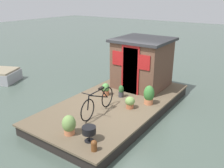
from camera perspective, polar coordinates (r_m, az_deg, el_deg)
The scene contains 11 objects.
ground_plane at distance 8.58m, azimuth 0.77°, elevation -6.37°, with size 60.00×60.00×0.00m, color #47564C.
houseboat_deck at distance 8.50m, azimuth 0.77°, elevation -5.24°, with size 5.94×3.03×0.38m.
houseboat_cabin at distance 9.60m, azimuth 7.05°, elevation 4.94°, with size 2.00×2.04×1.90m.
bicycle at distance 7.48m, azimuth -3.27°, elevation -4.22°, with size 1.76×0.50×0.80m.
potted_plant_lavender at distance 8.20m, azimuth 8.60°, elevation -2.55°, with size 0.35×0.35×0.65m.
potted_plant_ivy at distance 8.85m, azimuth -1.49°, elevation -1.20°, with size 0.28×0.28×0.46m.
potted_plant_sage at distance 6.53m, azimuth -10.00°, elevation -9.36°, with size 0.36×0.36×0.54m.
potted_plant_rosemary at distance 7.88m, azimuth 4.21°, elevation -4.25°, with size 0.32×0.32×0.39m.
potted_plant_fern at distance 8.72m, azimuth 2.14°, elevation -1.70°, with size 0.19×0.19×0.44m.
charcoal_grill at distance 6.17m, azimuth -5.39°, elevation -10.80°, with size 0.35×0.35×0.40m.
mooring_bollard at distance 5.90m, azimuth -4.22°, elevation -14.04°, with size 0.15×0.15×0.28m.
Camera 1 is at (-6.36, -4.28, 3.84)m, focal length 39.22 mm.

